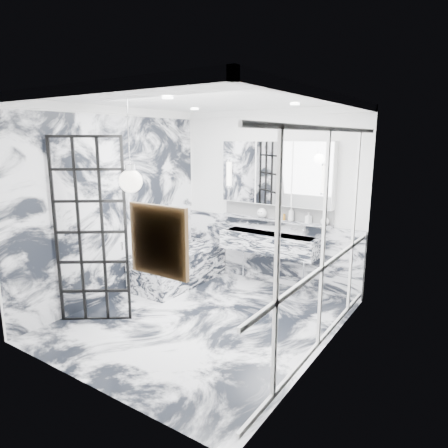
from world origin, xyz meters
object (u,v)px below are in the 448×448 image
Objects in this scene: crittall_door at (91,232)px; mirror_cabinet at (276,173)px; bathtub at (179,266)px; trough_sink at (269,243)px.

mirror_cabinet is (1.33, 2.52, 0.63)m from crittall_door.
crittall_door is 2.92m from mirror_cabinet.
bathtub is (0.01, 1.69, -0.92)m from crittall_door.
crittall_door is 2.74m from trough_sink.
crittall_door reaches higher than mirror_cabinet.
crittall_door is at bearing -117.93° from mirror_cabinet.
mirror_cabinet is 1.15× the size of bathtub.
mirror_cabinet is at bearing 32.06° from bathtub.
crittall_door is 1.49× the size of trough_sink.
trough_sink reaches higher than bathtub.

